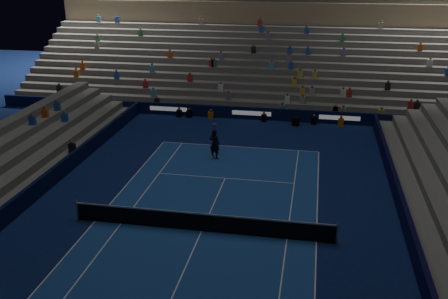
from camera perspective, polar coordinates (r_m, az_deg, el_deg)
ground at (r=25.05m, az=-2.51°, el=-9.10°), size 90.00×90.00×0.00m
court_surface at (r=25.05m, az=-2.51°, el=-9.09°), size 10.97×23.77×0.01m
sponsor_barrier_far at (r=41.72m, az=3.11°, el=4.06°), size 44.00×0.25×1.00m
sponsor_barrier_east at (r=24.75m, az=20.27°, el=-9.57°), size 0.25×37.00×1.00m
sponsor_barrier_west at (r=28.39m, az=-22.09°, el=-5.80°), size 0.25×37.00×1.00m
grandstand_main at (r=50.14m, az=4.60°, el=10.24°), size 44.00×15.20×11.20m
tennis_net at (r=24.80m, az=-2.53°, el=-8.08°), size 12.90×0.10×1.10m
tennis_player at (r=33.33m, az=-1.06°, el=0.63°), size 0.83×0.66×2.00m
broadcast_camera at (r=40.54m, az=8.02°, el=3.15°), size 0.60×1.01×0.66m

